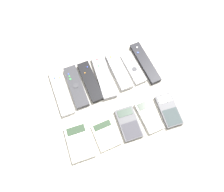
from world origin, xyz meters
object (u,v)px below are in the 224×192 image
object	(u,v)px
calculator_2	(129,123)
calculator_4	(169,110)
remote_0	(61,92)
remote_5	(133,68)
remote_1	(76,86)
calculator_1	(106,135)
remote_6	(145,63)
remote_2	(90,81)
remote_4	(119,71)
calculator_3	(149,116)
remote_3	(105,76)
calculator_0	(79,142)

from	to	relation	value
calculator_2	calculator_4	distance (m)	0.17
remote_0	remote_5	world-z (taller)	remote_0
remote_0	remote_1	bearing A→B (deg)	1.79
remote_1	calculator_1	size ratio (longest dim) A/B	1.71
remote_5	calculator_1	distance (m)	0.32
remote_1	calculator_2	size ratio (longest dim) A/B	1.47
remote_1	remote_6	size ratio (longest dim) A/B	0.92
remote_1	remote_6	bearing A→B (deg)	0.33
remote_0	remote_2	bearing A→B (deg)	1.20
remote_4	remote_6	size ratio (longest dim) A/B	0.87
remote_2	calculator_1	world-z (taller)	remote_2
remote_2	calculator_1	bearing A→B (deg)	-96.15
remote_5	calculator_3	bearing A→B (deg)	-100.65
remote_4	remote_2	bearing A→B (deg)	-179.81
remote_3	calculator_4	bearing A→B (deg)	-47.89
remote_2	calculator_0	bearing A→B (deg)	-119.99
remote_3	remote_5	bearing A→B (deg)	1.61
calculator_1	calculator_4	size ratio (longest dim) A/B	0.81
calculator_1	calculator_2	distance (m)	0.10
remote_1	calculator_2	bearing A→B (deg)	-57.86
remote_0	remote_1	xyz separation A→B (m)	(0.07, 0.00, 0.00)
calculator_0	calculator_4	world-z (taller)	same
remote_4	calculator_2	world-z (taller)	remote_4
remote_2	calculator_0	world-z (taller)	remote_2
calculator_2	remote_0	bearing A→B (deg)	135.62
remote_3	remote_4	world-z (taller)	remote_4
remote_0	calculator_4	distance (m)	0.45
remote_3	calculator_2	world-z (taller)	remote_3
calculator_2	remote_2	bearing A→B (deg)	112.15
remote_1	remote_2	size ratio (longest dim) A/B	1.02
remote_4	calculator_0	world-z (taller)	remote_4
remote_1	remote_4	xyz separation A→B (m)	(0.20, 0.01, 0.00)
remote_2	calculator_3	size ratio (longest dim) A/B	1.41
remote_6	calculator_4	world-z (taller)	remote_6
calculator_3	remote_2	bearing A→B (deg)	123.33
remote_6	calculator_0	xyz separation A→B (m)	(-0.38, -0.23, -0.00)
remote_0	remote_5	distance (m)	0.33
remote_1	remote_6	distance (m)	0.32
remote_5	remote_6	xyz separation A→B (m)	(0.06, 0.01, 0.00)
remote_0	remote_2	world-z (taller)	remote_2
remote_2	remote_3	size ratio (longest dim) A/B	0.92
calculator_0	calculator_3	world-z (taller)	same
remote_2	calculator_3	world-z (taller)	remote_2
remote_6	remote_3	bearing A→B (deg)	176.91
calculator_2	calculator_4	bearing A→B (deg)	0.45
calculator_2	calculator_3	distance (m)	0.09
remote_4	calculator_3	bearing A→B (deg)	-83.10
calculator_2	calculator_1	bearing A→B (deg)	-172.06
remote_3	remote_4	bearing A→B (deg)	6.32
remote_5	remote_1	bearing A→B (deg)	175.94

